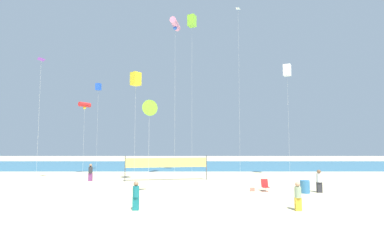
{
  "coord_description": "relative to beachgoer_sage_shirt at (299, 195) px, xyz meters",
  "views": [
    {
      "loc": [
        1.67,
        -16.75,
        3.68
      ],
      "look_at": [
        1.57,
        8.8,
        5.7
      ],
      "focal_mm": 26.51,
      "sensor_mm": 36.0,
      "label": 1
    }
  ],
  "objects": [
    {
      "name": "ground_plane",
      "position": [
        -7.42,
        1.12,
        -0.82
      ],
      "size": [
        120.0,
        120.0,
        0.0
      ],
      "primitive_type": "plane",
      "color": "beige"
    },
    {
      "name": "ocean_band",
      "position": [
        -7.42,
        30.47,
        -0.81
      ],
      "size": [
        120.0,
        20.0,
        0.01
      ],
      "primitive_type": "cube",
      "color": "teal",
      "rests_on": "ground"
    },
    {
      "name": "beachgoer_sage_shirt",
      "position": [
        0.0,
        0.0,
        0.0
      ],
      "size": [
        0.35,
        0.35,
        1.53
      ],
      "rotation": [
        0.0,
        0.0,
        3.84
      ],
      "color": "gold",
      "rests_on": "ground"
    },
    {
      "name": "beachgoer_white_shirt",
      "position": [
        3.63,
        5.51,
        0.07
      ],
      "size": [
        0.38,
        0.38,
        1.67
      ],
      "rotation": [
        0.0,
        0.0,
        3.9
      ],
      "color": "#2D2D33",
      "rests_on": "ground"
    },
    {
      "name": "beachgoer_charcoal_shirt",
      "position": [
        -15.47,
        11.75,
        0.05
      ],
      "size": [
        0.37,
        0.37,
        1.63
      ],
      "rotation": [
        0.0,
        0.0,
        2.58
      ],
      "color": "#7A3872",
      "rests_on": "ground"
    },
    {
      "name": "beachgoer_teal_shirt",
      "position": [
        -8.81,
        0.07,
        0.02
      ],
      "size": [
        0.36,
        0.36,
        1.56
      ],
      "rotation": [
        0.0,
        0.0,
        5.7
      ],
      "color": "#19727A",
      "rests_on": "ground"
    },
    {
      "name": "folding_beach_chair",
      "position": [
        -0.21,
        6.14,
        -0.35
      ],
      "size": [
        0.52,
        0.65,
        0.89
      ],
      "rotation": [
        0.0,
        0.0,
        -0.54
      ],
      "color": "red",
      "rests_on": "ground"
    },
    {
      "name": "trash_barrel",
      "position": [
        2.48,
        5.29,
        -0.36
      ],
      "size": [
        0.67,
        0.67,
        0.92
      ],
      "primitive_type": "cylinder",
      "color": "teal",
      "rests_on": "ground"
    },
    {
      "name": "volleyball_net",
      "position": [
        -8.21,
        12.06,
        0.82
      ],
      "size": [
        7.85,
        1.28,
        2.4
      ],
      "color": "#4C4C51",
      "rests_on": "ground"
    },
    {
      "name": "beach_handbag",
      "position": [
        -1.17,
        6.14,
        -0.69
      ],
      "size": [
        0.31,
        0.16,
        0.25
      ],
      "primitive_type": "cube",
      "color": "#EA7260",
      "rests_on": "ground"
    },
    {
      "name": "kite_red_tube",
      "position": [
        -18.19,
        16.89,
        7.19
      ],
      "size": [
        1.22,
        1.44,
        8.32
      ],
      "color": "silver",
      "rests_on": "ground"
    },
    {
      "name": "kite_yellow_box",
      "position": [
        -11.0,
        10.37,
        8.76
      ],
      "size": [
        1.07,
        1.07,
        10.19
      ],
      "color": "silver",
      "rests_on": "ground"
    },
    {
      "name": "kite_white_diamond",
      "position": [
        -0.12,
        17.66,
        18.24
      ],
      "size": [
        0.61,
        0.6,
        20.11
      ],
      "color": "silver",
      "rests_on": "ground"
    },
    {
      "name": "kite_pink_tube",
      "position": [
        -7.54,
        13.56,
        15.37
      ],
      "size": [
        1.04,
        2.36,
        16.56
      ],
      "color": "silver",
      "rests_on": "ground"
    },
    {
      "name": "kite_white_box",
      "position": [
        4.61,
        14.65,
        10.7
      ],
      "size": [
        1.03,
        1.03,
        12.14
      ],
      "color": "silver",
      "rests_on": "ground"
    },
    {
      "name": "kite_lime_delta",
      "position": [
        -8.77,
        4.2,
        5.28
      ],
      "size": [
        1.14,
        0.77,
        6.67
      ],
      "color": "silver",
      "rests_on": "ground"
    },
    {
      "name": "kite_blue_box",
      "position": [
        -17.78,
        20.23,
        9.95
      ],
      "size": [
        0.7,
        0.7,
        11.23
      ],
      "color": "silver",
      "rests_on": "ground"
    },
    {
      "name": "kite_violet_diamond",
      "position": [
        -20.13,
        10.82,
        10.63
      ],
      "size": [
        0.59,
        0.6,
        11.79
      ],
      "color": "silver",
      "rests_on": "ground"
    },
    {
      "name": "kite_lime_box",
      "position": [
        -5.76,
        17.08,
        17.29
      ],
      "size": [
        1.12,
        1.12,
        18.8
      ],
      "color": "silver",
      "rests_on": "ground"
    }
  ]
}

